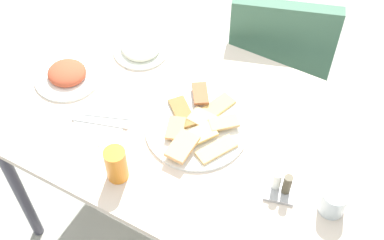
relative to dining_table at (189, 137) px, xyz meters
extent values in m
plane|color=#AEADA5|center=(0.00, 0.00, -0.65)|extent=(6.00, 6.00, 0.00)
cube|color=beige|center=(0.00, 0.00, 0.07)|extent=(1.24, 0.80, 0.02)
cylinder|color=#454353|center=(-0.56, -0.34, -0.30)|extent=(0.04, 0.04, 0.70)
cylinder|color=#454353|center=(-0.56, 0.34, -0.30)|extent=(0.04, 0.04, 0.70)
cylinder|color=#454353|center=(0.56, 0.34, -0.30)|extent=(0.04, 0.04, 0.70)
cube|color=#3D6750|center=(0.05, 0.71, -0.25)|extent=(0.53, 0.53, 0.06)
cube|color=#3D6750|center=(0.11, 0.53, 0.01)|extent=(0.39, 0.18, 0.46)
cylinder|color=#2A3131|center=(0.16, 0.95, -0.47)|extent=(0.03, 0.03, 0.37)
cylinder|color=#2A3131|center=(-0.19, 0.82, -0.47)|extent=(0.03, 0.03, 0.37)
cylinder|color=#2A3131|center=(0.29, 0.59, -0.47)|extent=(0.03, 0.03, 0.37)
cylinder|color=#2A3131|center=(-0.07, 0.46, -0.47)|extent=(0.03, 0.03, 0.37)
cylinder|color=white|center=(0.03, -0.01, 0.08)|extent=(0.34, 0.34, 0.01)
cube|color=#F0CA7C|center=(0.06, -0.05, 0.11)|extent=(0.12, 0.13, 0.01)
cube|color=tan|center=(0.11, 0.04, 0.11)|extent=(0.10, 0.10, 0.01)
cube|color=olive|center=(-0.03, 0.02, 0.10)|extent=(0.14, 0.13, 0.01)
cube|color=#E1B763|center=(0.05, 0.09, 0.10)|extent=(0.10, 0.15, 0.01)
cube|color=#E4B471|center=(0.13, -0.06, 0.10)|extent=(0.11, 0.14, 0.01)
cube|color=tan|center=(-0.02, -0.06, 0.11)|extent=(0.08, 0.10, 0.01)
cube|color=#E4A96E|center=(0.04, -0.11, 0.11)|extent=(0.07, 0.11, 0.02)
cube|color=#A05E3A|center=(-0.02, 0.11, 0.11)|extent=(0.09, 0.10, 0.01)
cube|color=#E0AE77|center=(0.04, 0.02, 0.10)|extent=(0.09, 0.07, 0.01)
cylinder|color=white|center=(-0.32, 0.21, 0.08)|extent=(0.20, 0.20, 0.01)
ellipsoid|color=white|center=(-0.32, 0.21, 0.10)|extent=(0.21, 0.21, 0.04)
cylinder|color=white|center=(-0.47, -0.03, 0.08)|extent=(0.24, 0.24, 0.01)
ellipsoid|color=#C84E31|center=(-0.47, -0.03, 0.10)|extent=(0.16, 0.16, 0.05)
sphere|color=yellow|center=(-0.46, -0.04, 0.11)|extent=(0.04, 0.04, 0.04)
cylinder|color=orange|center=(-0.09, -0.28, 0.14)|extent=(0.09, 0.09, 0.12)
cylinder|color=silver|center=(0.52, -0.07, 0.12)|extent=(0.08, 0.08, 0.09)
cube|color=white|center=(-0.26, -0.12, 0.08)|extent=(0.20, 0.20, 0.00)
cube|color=silver|center=(-0.26, -0.14, 0.08)|extent=(0.19, 0.07, 0.00)
cube|color=silver|center=(-0.26, -0.11, 0.08)|extent=(0.18, 0.08, 0.00)
cube|color=#B2B2B7|center=(0.36, -0.09, 0.08)|extent=(0.11, 0.11, 0.01)
cylinder|color=white|center=(0.35, -0.09, 0.12)|extent=(0.03, 0.03, 0.07)
cylinder|color=#4E4633|center=(0.38, -0.09, 0.13)|extent=(0.03, 0.03, 0.07)
camera|label=1|loc=(0.53, -0.94, 1.47)|focal=50.03mm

